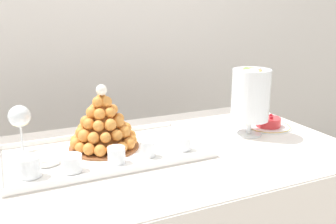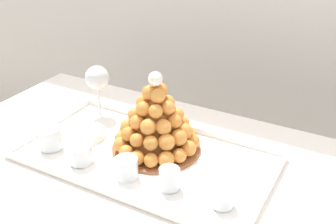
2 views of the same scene
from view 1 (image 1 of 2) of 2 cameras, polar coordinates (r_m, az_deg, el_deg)
The scene contains 12 objects.
buffet_table at distance 1.33m, azimuth -3.70°, elevation -10.37°, with size 1.45×0.79×0.73m.
serving_tray at distance 1.30m, azimuth -9.43°, elevation -6.19°, with size 0.67×0.36×0.02m.
croquembouche at distance 1.31m, azimuth -9.83°, elevation -1.98°, with size 0.24×0.24×0.23m.
dessert_cup_left at distance 1.17m, azimuth -20.25°, elevation -7.90°, with size 0.06×0.06×0.06m.
dessert_cup_mid_left at distance 1.17m, azimuth -14.40°, elevation -7.61°, with size 0.06×0.06×0.05m.
dessert_cup_centre at distance 1.20m, azimuth -7.84°, elevation -6.59°, with size 0.06×0.06×0.05m.
dessert_cup_mid_right at distance 1.24m, azimuth -3.11°, elevation -5.63°, with size 0.05×0.05×0.05m.
dessert_cup_right at distance 1.30m, azimuth 2.36°, elevation -4.80°, with size 0.05×0.05×0.05m.
creme_brulee_ramekin at distance 1.26m, azimuth -18.13°, elevation -6.68°, with size 0.10×0.10×0.02m.
macaron_goblet at distance 1.46m, azimuth 12.47°, elevation 2.54°, with size 0.15×0.15×0.27m.
fruit_tart_plate at distance 1.61m, azimuth 14.96°, elevation -1.77°, with size 0.19×0.19×0.06m.
wine_glass at distance 1.35m, azimuth -21.62°, elevation -0.85°, with size 0.07×0.07×0.17m.
Camera 1 is at (-0.42, -1.12, 1.22)m, focal length 40.11 mm.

